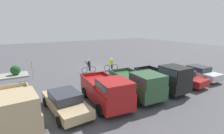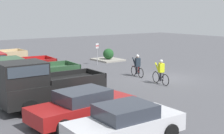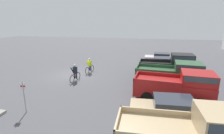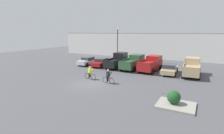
# 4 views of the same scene
# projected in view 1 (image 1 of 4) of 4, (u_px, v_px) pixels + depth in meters

# --- Properties ---
(ground_plane) EXTENTS (80.00, 80.00, 0.00)m
(ground_plane) POSITION_uv_depth(u_px,v_px,m) (97.00, 69.00, 22.63)
(ground_plane) COLOR #4C4C51
(sedan_0) EXTENTS (2.01, 4.36, 1.41)m
(sedan_0) POSITION_uv_depth(u_px,v_px,m) (198.00, 72.00, 18.24)
(sedan_0) COLOR silver
(sedan_0) RESTS_ON ground_plane
(sedan_1) EXTENTS (2.18, 4.79, 1.39)m
(sedan_1) POSITION_uv_depth(u_px,v_px,m) (181.00, 77.00, 16.80)
(sedan_1) COLOR maroon
(sedan_1) RESTS_ON ground_plane
(pickup_truck_0) EXTENTS (2.22, 5.13, 2.36)m
(pickup_truck_0) POSITION_uv_depth(u_px,v_px,m) (165.00, 78.00, 14.83)
(pickup_truck_0) COLOR black
(pickup_truck_0) RESTS_ON ground_plane
(pickup_truck_1) EXTENTS (2.54, 5.40, 2.19)m
(pickup_truck_1) POSITION_uv_depth(u_px,v_px,m) (138.00, 83.00, 13.54)
(pickup_truck_1) COLOR #2D5133
(pickup_truck_1) RESTS_ON ground_plane
(pickup_truck_2) EXTENTS (2.61, 5.35, 2.19)m
(pickup_truck_2) POSITION_uv_depth(u_px,v_px,m) (107.00, 90.00, 12.11)
(pickup_truck_2) COLOR maroon
(pickup_truck_2) RESTS_ON ground_plane
(sedan_2) EXTENTS (2.25, 4.86, 1.37)m
(sedan_2) POSITION_uv_depth(u_px,v_px,m) (65.00, 102.00, 11.35)
(sedan_2) COLOR tan
(sedan_2) RESTS_ON ground_plane
(pickup_truck_3) EXTENTS (2.32, 5.22, 2.28)m
(pickup_truck_3) POSITION_uv_depth(u_px,v_px,m) (16.00, 107.00, 9.51)
(pickup_truck_3) COLOR tan
(pickup_truck_3) RESTS_ON ground_plane
(cyclist_0) EXTENTS (1.70, 0.52, 1.65)m
(cyclist_0) POSITION_uv_depth(u_px,v_px,m) (89.00, 66.00, 20.70)
(cyclist_0) COLOR black
(cyclist_0) RESTS_ON ground_plane
(cyclist_1) EXTENTS (1.80, 0.53, 1.65)m
(cyclist_1) POSITION_uv_depth(u_px,v_px,m) (111.00, 64.00, 21.75)
(cyclist_1) COLOR black
(cyclist_1) RESTS_ON ground_plane
(fire_lane_sign) EXTENTS (0.06, 0.30, 2.04)m
(fire_lane_sign) POSITION_uv_depth(u_px,v_px,m) (32.00, 68.00, 18.02)
(fire_lane_sign) COLOR #9E9EA3
(fire_lane_sign) RESTS_ON ground_plane
(curb_island) EXTENTS (2.84, 2.37, 0.15)m
(curb_island) POSITION_uv_depth(u_px,v_px,m) (14.00, 75.00, 19.43)
(curb_island) COLOR gray
(curb_island) RESTS_ON ground_plane
(shrub) EXTENTS (1.05, 1.05, 1.05)m
(shrub) POSITION_uv_depth(u_px,v_px,m) (15.00, 70.00, 19.33)
(shrub) COLOR #1E4C23
(shrub) RESTS_ON curb_island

